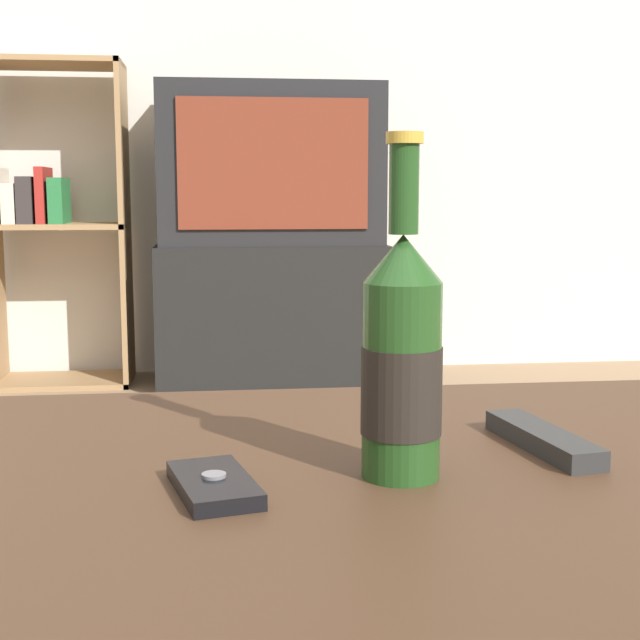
{
  "coord_description": "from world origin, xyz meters",
  "views": [
    {
      "loc": [
        -0.09,
        -0.68,
        0.74
      ],
      "look_at": [
        0.03,
        0.38,
        0.58
      ],
      "focal_mm": 50.0,
      "sensor_mm": 36.0,
      "label": 1
    }
  ],
  "objects": [
    {
      "name": "back_wall",
      "position": [
        0.0,
        3.02,
        1.3
      ],
      "size": [
        8.0,
        0.05,
        2.6
      ],
      "color": "beige",
      "rests_on": "ground_plane"
    },
    {
      "name": "coffee_table",
      "position": [
        0.0,
        0.0,
        0.43
      ],
      "size": [
        1.37,
        0.89,
        0.48
      ],
      "color": "#422B1C",
      "rests_on": "ground_plane"
    },
    {
      "name": "tv_stand",
      "position": [
        0.12,
        2.74,
        0.27
      ],
      "size": [
        0.87,
        0.43,
        0.54
      ],
      "color": "black",
      "rests_on": "ground_plane"
    },
    {
      "name": "television",
      "position": [
        0.12,
        2.73,
        0.84
      ],
      "size": [
        0.83,
        0.42,
        0.59
      ],
      "color": "black",
      "rests_on": "tv_stand"
    },
    {
      "name": "bookshelf",
      "position": [
        -0.71,
        2.81,
        0.64
      ],
      "size": [
        0.52,
        0.3,
        1.22
      ],
      "color": "#99754C",
      "rests_on": "ground_plane"
    },
    {
      "name": "beer_bottle",
      "position": [
        0.07,
        0.08,
        0.59
      ],
      "size": [
        0.07,
        0.07,
        0.3
      ],
      "color": "#1E4219",
      "rests_on": "coffee_table"
    },
    {
      "name": "cell_phone",
      "position": [
        -0.1,
        0.05,
        0.49
      ],
      "size": [
        0.09,
        0.13,
        0.02
      ],
      "rotation": [
        0.0,
        0.0,
        0.23
      ],
      "color": "black",
      "rests_on": "coffee_table"
    },
    {
      "name": "remote_control",
      "position": [
        0.23,
        0.14,
        0.49
      ],
      "size": [
        0.07,
        0.17,
        0.02
      ],
      "rotation": [
        0.0,
        0.0,
        0.16
      ],
      "color": "#282828",
      "rests_on": "coffee_table"
    }
  ]
}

